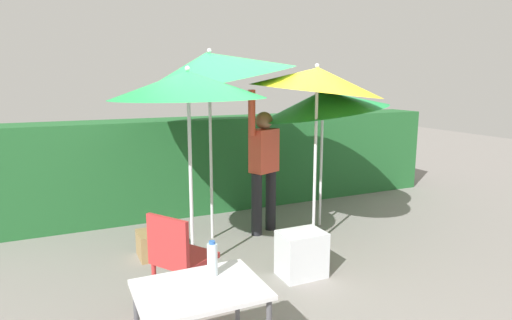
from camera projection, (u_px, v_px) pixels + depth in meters
The scene contains 12 objects.
ground_plane at pixel (267, 261), 4.86m from camera, with size 24.00×24.00×0.00m, color gray.
hedge_row at pixel (205, 164), 6.70m from camera, with size 8.00×0.70×1.43m, color #23602D.
umbrella_rainbow at pixel (188, 85), 4.21m from camera, with size 1.55×1.55×2.13m.
umbrella_orange at pixel (209, 68), 5.13m from camera, with size 2.09×2.05×2.56m.
umbrella_yellow at pixel (317, 80), 4.93m from camera, with size 1.57×1.55×2.24m.
umbrella_navy at pixel (323, 102), 5.71m from camera, with size 1.72×1.69×2.02m.
person_vendor at pixel (264, 163), 5.60m from camera, with size 0.54×0.34×1.88m.
chair_plastic at pixel (179, 256), 3.72m from camera, with size 0.61×0.61×0.89m.
cooler_box at pixel (302, 254), 4.45m from camera, with size 0.46×0.34×0.47m, color silver.
crate_cardboard at pixel (157, 244), 4.97m from camera, with size 0.42×0.38×0.30m, color #9E7A4C.
folding_table at pixel (200, 300), 2.75m from camera, with size 0.80×0.60×0.71m.
bottle_water at pixel (212, 259), 2.88m from camera, with size 0.07×0.07×0.24m.
Camera 1 is at (-2.02, -4.10, 2.01)m, focal length 30.37 mm.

